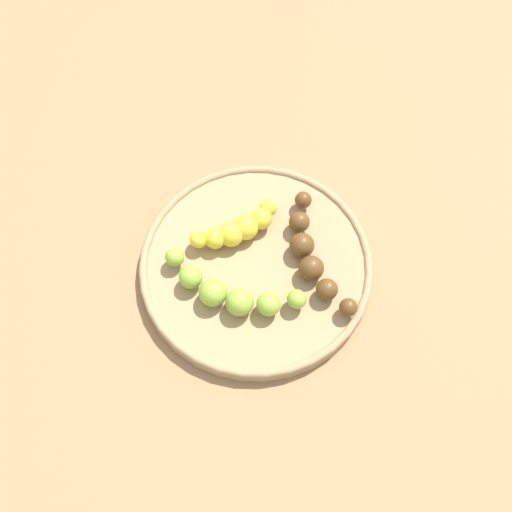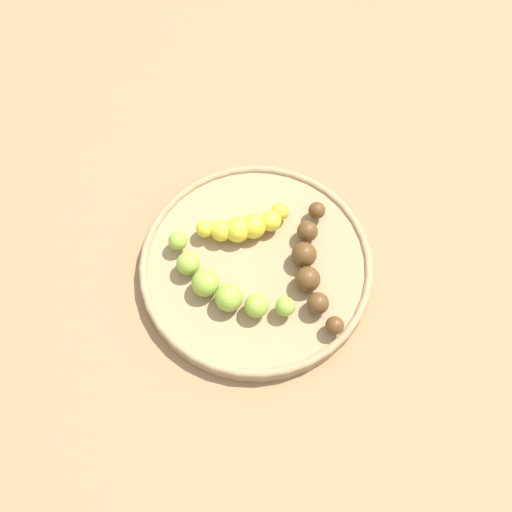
# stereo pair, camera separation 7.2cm
# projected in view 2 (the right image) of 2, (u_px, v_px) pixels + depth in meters

# --- Properties ---
(ground_plane) EXTENTS (2.40, 2.40, 0.00)m
(ground_plane) POSITION_uv_depth(u_px,v_px,m) (256.00, 269.00, 0.75)
(ground_plane) COLOR #936D47
(fruit_bowl) EXTENTS (0.29, 0.29, 0.02)m
(fruit_bowl) POSITION_uv_depth(u_px,v_px,m) (256.00, 265.00, 0.74)
(fruit_bowl) COLOR #A08259
(fruit_bowl) RESTS_ON ground_plane
(banana_green) EXTENTS (0.17, 0.08, 0.03)m
(banana_green) POSITION_uv_depth(u_px,v_px,m) (221.00, 285.00, 0.70)
(banana_green) COLOR #8CAD38
(banana_green) RESTS_ON fruit_bowl
(banana_overripe) EXTENTS (0.09, 0.16, 0.03)m
(banana_overripe) POSITION_uv_depth(u_px,v_px,m) (311.00, 266.00, 0.72)
(banana_overripe) COLOR #593819
(banana_overripe) RESTS_ON fruit_bowl
(banana_yellow) EXTENTS (0.10, 0.08, 0.03)m
(banana_yellow) POSITION_uv_depth(u_px,v_px,m) (245.00, 226.00, 0.74)
(banana_yellow) COLOR yellow
(banana_yellow) RESTS_ON fruit_bowl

